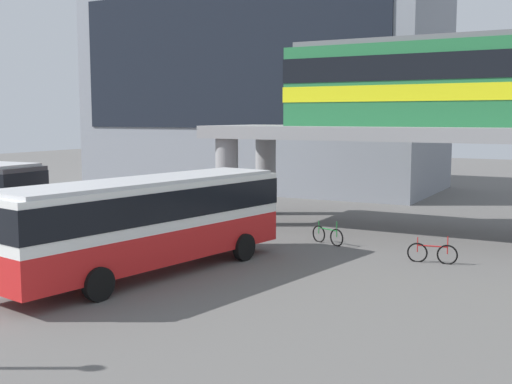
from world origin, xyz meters
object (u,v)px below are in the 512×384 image
bus_main (148,215)px  bicycle_red (432,253)px  train (512,79)px  station_building (262,76)px  bicycle_green (328,235)px

bus_main → bicycle_red: bearing=37.4°
train → station_building: bearing=142.9°
train → bicycle_red: bearing=-107.6°
station_building → train: 24.36m
bus_main → bicycle_red: size_ratio=6.35×
station_building → train: bearing=-37.1°
bicycle_red → station_building: bearing=131.1°
bus_main → bicycle_red: bus_main is taller
train → bus_main: (-9.77, -11.68, -4.81)m
station_building → bicycle_green: station_building is taller
bicycle_red → bicycle_green: bearing=162.7°
bicycle_green → bicycle_red: (4.64, -1.45, 0.00)m
bus_main → train: bearing=50.1°
station_building → bicycle_red: 27.98m
station_building → bus_main: size_ratio=2.30×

